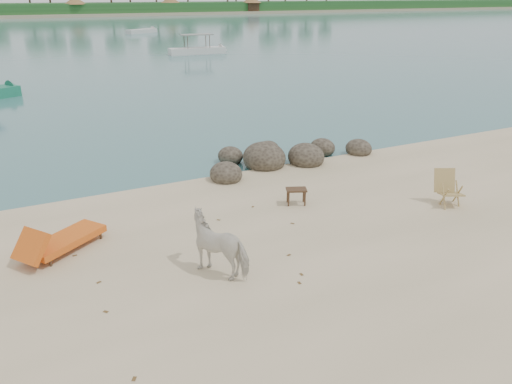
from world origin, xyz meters
TOP-DOWN VIEW (x-y plane):
  - water at (0.00, 90.00)m, footprint 400.00×400.00m
  - far_shore at (0.00, 170.00)m, footprint 420.00×90.00m
  - far_scenery at (0.03, 136.70)m, footprint 420.00×18.00m
  - boulders at (3.19, 6.23)m, footprint 6.36×2.88m
  - cow at (-1.41, 0.54)m, footprint 1.40×1.60m
  - side_table at (1.78, 2.88)m, footprint 0.65×0.54m
  - lounge_chair at (-4.18, 2.99)m, footprint 2.27×1.91m
  - deck_chair at (5.50, 0.94)m, footprint 0.85×0.87m
  - boat_mid at (12.32, 39.15)m, footprint 6.16×1.67m
  - boat_far at (14.45, 68.46)m, footprint 5.66×3.85m
  - dead_leaves at (-1.26, 1.05)m, footprint 7.96×6.52m

SIDE VIEW (x-z plane):
  - water at x=0.00m, z-range 0.00..0.00m
  - far_shore at x=0.00m, z-range -0.70..0.70m
  - dead_leaves at x=-1.26m, z-range 0.00..0.00m
  - boulders at x=3.19m, z-range -0.33..0.73m
  - side_table at x=1.78m, z-range 0.00..0.45m
  - boat_far at x=14.45m, z-range 0.00..0.66m
  - lounge_chair at x=-4.18m, z-range 0.00..0.67m
  - deck_chair at x=5.50m, z-range 0.00..0.96m
  - cow at x=-1.41m, z-range 0.00..1.25m
  - boat_mid at x=12.32m, z-range 0.00..2.97m
  - far_scenery at x=0.03m, z-range -1.61..7.89m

